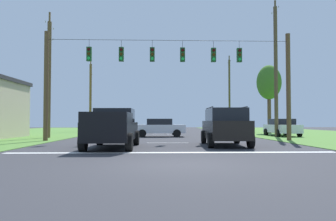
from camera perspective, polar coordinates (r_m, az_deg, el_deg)
name	(u,v)px	position (r m, az deg, el deg)	size (l,w,h in m)	color
ground_plane	(178,165)	(9.68, 1.88, -9.71)	(120.00, 120.00, 0.00)	#333338
stop_bar_stripe	(173,153)	(13.30, 0.82, -7.57)	(13.82, 0.45, 0.01)	white
lane_dash_0	(168,143)	(19.28, -0.05, -5.83)	(0.15, 2.50, 0.01)	white
lane_dash_1	(165,137)	(26.92, -0.59, -4.73)	(0.15, 2.50, 0.01)	white
lane_dash_2	(163,134)	(32.65, -0.83, -4.24)	(0.15, 2.50, 0.01)	white
lane_dash_3	(163,132)	(38.06, -0.99, -3.92)	(0.15, 2.50, 0.01)	white
overhead_signal_span	(168,78)	(21.40, 0.05, 5.90)	(16.62, 0.31, 7.31)	brown
pickup_truck	(113,128)	(15.90, -9.85, -3.15)	(2.36, 5.44, 1.95)	black
suv_black	(225,126)	(17.32, 10.22, -2.74)	(2.38, 4.88, 2.05)	black
distant_car_crossing_white	(159,127)	(26.83, -1.56, -3.06)	(4.32, 2.07, 1.52)	silver
distant_car_oncoming	(112,126)	(34.76, -10.13, -2.78)	(4.34, 2.10, 1.52)	slate
distant_car_far_parked	(282,127)	(29.25, 19.82, -2.85)	(2.04, 4.31, 1.52)	silver
utility_pole_mid_right	(276,70)	(28.03, 18.85, 6.95)	(0.31, 1.59, 11.46)	brown
utility_pole_far_right	(229,94)	(43.99, 11.00, 2.96)	(0.26, 1.66, 10.31)	brown
utility_pole_mid_left	(49,76)	(26.61, -20.65, 5.79)	(0.31, 1.94, 9.92)	brown
utility_pole_far_left	(90,96)	(42.51, -13.79, 2.61)	(0.31, 1.90, 9.38)	brown
tree_roadside_right	(269,83)	(36.81, 17.72, 4.73)	(2.67, 2.67, 7.51)	brown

